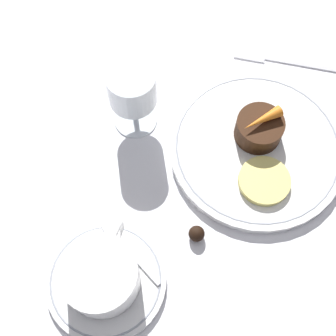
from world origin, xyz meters
The scene contains 11 objects.
ground_plane centered at (0.00, 0.00, 0.00)m, with size 3.00×3.00×0.00m, color white.
dinner_plate centered at (0.02, -0.01, 0.01)m, with size 0.26×0.26×0.01m.
saucer centered at (-0.23, 0.12, 0.01)m, with size 0.16×0.16×0.01m.
coffee_cup centered at (-0.23, 0.12, 0.04)m, with size 0.12×0.10×0.06m.
spoon centered at (-0.18, 0.12, 0.01)m, with size 0.06×0.11×0.00m.
wine_glass centered at (0.01, 0.17, 0.08)m, with size 0.07×0.07×0.12m.
fork centered at (0.19, 0.00, 0.00)m, with size 0.04×0.18×0.01m.
dessert_cake centered at (0.04, -0.01, 0.03)m, with size 0.07×0.07×0.04m.
carrot_garnish centered at (0.04, -0.01, 0.06)m, with size 0.06×0.05×0.02m.
pineapple_slice centered at (-0.03, -0.04, 0.02)m, with size 0.07×0.07×0.01m.
chocolate_truffle centered at (-0.13, 0.03, 0.01)m, with size 0.02×0.02×0.02m.
Camera 1 is at (-0.31, 0.01, 0.63)m, focal length 50.00 mm.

